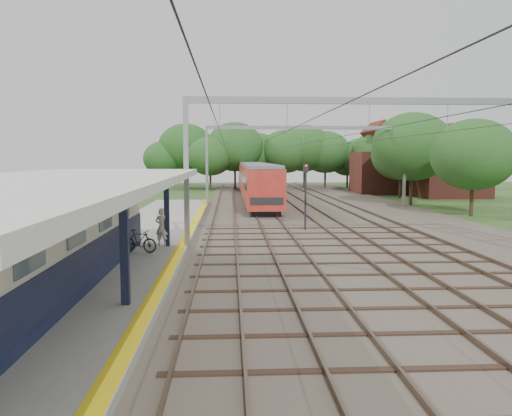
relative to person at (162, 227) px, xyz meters
name	(u,v)px	position (x,y,z in m)	size (l,w,h in m)	color
ballast_bed	(323,214)	(10.13, 15.00, -1.16)	(18.00, 90.00, 0.10)	#473D33
platform	(127,254)	(-1.37, -1.00, -1.04)	(5.00, 52.00, 0.35)	gray
yellow_stripe	(180,250)	(0.88, -1.00, -0.86)	(0.45, 52.00, 0.01)	yellow
station_building	(26,237)	(-2.75, -8.00, 0.83)	(3.41, 18.00, 3.40)	beige
canopy	(51,183)	(-1.64, -9.00, 2.43)	(6.40, 20.00, 3.44)	#111736
rail_tracks	(290,212)	(7.63, 15.00, -1.04)	(11.80, 88.00, 0.15)	brown
catenary_system	(328,139)	(9.51, 10.28, 4.30)	(17.22, 88.00, 7.00)	gray
tree_band	(283,153)	(9.97, 42.12, 3.71)	(31.72, 30.88, 8.82)	#382619
house_near	(450,170)	(27.13, 31.00, 1.78)	(7.00, 6.12, 7.89)	brown
house_far	(388,167)	(22.13, 37.00, 2.02)	(8.00, 6.12, 8.66)	brown
person	(162,227)	(0.00, 0.00, 0.00)	(0.63, 0.41, 1.73)	beige
bicycle	(139,241)	(-0.76, -1.48, -0.38)	(0.45, 1.60, 0.96)	black
train	(255,180)	(5.63, 29.53, 0.84)	(2.79, 34.68, 3.67)	black
signal_post	(306,191)	(7.48, 6.49, 1.18)	(0.31, 0.28, 3.95)	black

